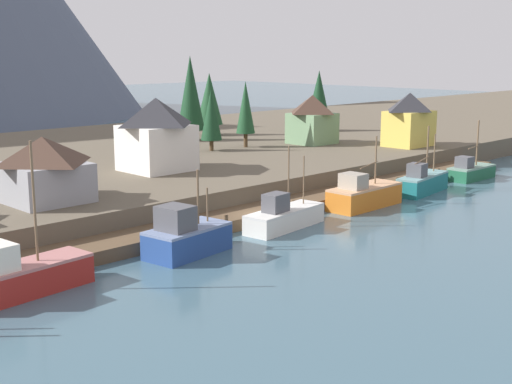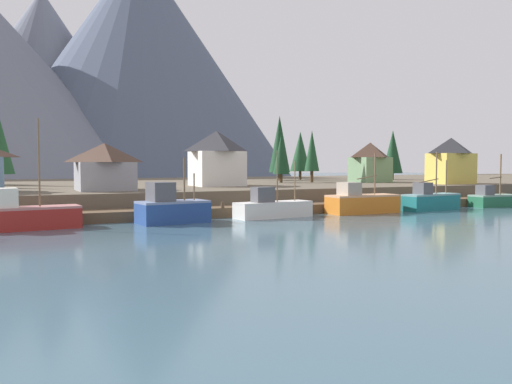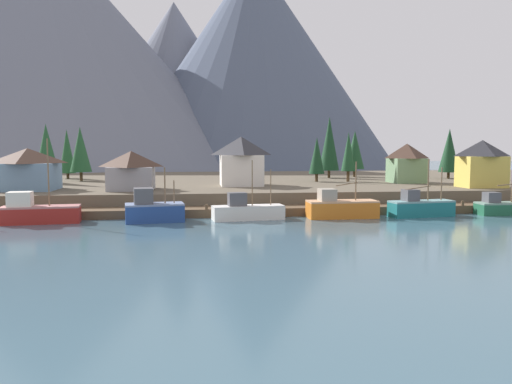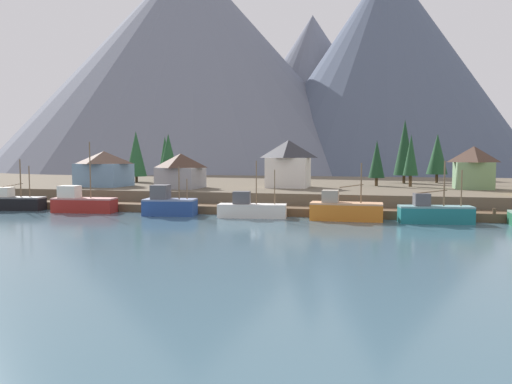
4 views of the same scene
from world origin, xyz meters
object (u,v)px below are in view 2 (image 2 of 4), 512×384
at_px(fishing_boat_orange, 361,202).
at_px(house_green, 370,162).
at_px(conifer_near_right, 312,151).
at_px(conifer_mid_right, 280,144).
at_px(fishing_boat_white, 272,208).
at_px(house_white, 217,158).
at_px(fishing_boat_red, 24,215).
at_px(fishing_boat_green, 493,199).
at_px(conifer_far_left, 281,155).
at_px(house_grey, 105,166).
at_px(conifer_centre, 393,152).
at_px(fishing_boat_blue, 171,208).
at_px(conifer_near_left, 300,151).
at_px(fishing_boat_teal, 430,200).
at_px(house_yellow, 451,160).
at_px(conifer_back_right, 0,146).

height_order(fishing_boat_orange, house_green, house_green).
relative_size(conifer_near_right, conifer_mid_right, 0.73).
relative_size(fishing_boat_white, house_white, 1.15).
xyz_separation_m(house_white, house_green, (27.29, 2.82, -0.52)).
height_order(house_green, conifer_mid_right, conifer_mid_right).
height_order(fishing_boat_red, fishing_boat_green, fishing_boat_red).
distance_m(house_white, conifer_far_left, 15.01).
relative_size(house_grey, conifer_centre, 0.74).
relative_size(fishing_boat_blue, conifer_mid_right, 0.59).
bearing_deg(conifer_near_left, conifer_centre, -25.86).
bearing_deg(fishing_boat_orange, conifer_near_left, 68.85).
height_order(fishing_boat_teal, house_white, house_white).
bearing_deg(fishing_boat_blue, fishing_boat_teal, -7.28).
bearing_deg(conifer_far_left, fishing_boat_blue, -134.00).
relative_size(fishing_boat_green, conifer_centre, 0.74).
relative_size(fishing_boat_white, house_grey, 1.26).
bearing_deg(fishing_boat_orange, house_yellow, 23.52).
bearing_deg(fishing_boat_orange, conifer_mid_right, 76.03).
distance_m(conifer_near_right, conifer_back_right, 45.48).
bearing_deg(fishing_boat_red, conifer_mid_right, 34.08).
relative_size(fishing_boat_orange, conifer_centre, 0.90).
height_order(fishing_boat_red, house_white, house_white).
bearing_deg(conifer_mid_right, house_white, -137.54).
bearing_deg(house_grey, conifer_mid_right, 33.61).
distance_m(fishing_boat_orange, conifer_mid_right, 36.79).
xyz_separation_m(fishing_boat_red, conifer_far_left, (37.47, 25.63, 5.61)).
bearing_deg(fishing_boat_white, fishing_boat_green, -6.35).
relative_size(fishing_boat_orange, conifer_mid_right, 0.72).
xyz_separation_m(fishing_boat_red, fishing_boat_blue, (12.42, -0.30, 0.10)).
bearing_deg(fishing_boat_white, fishing_boat_orange, -6.17).
distance_m(fishing_boat_red, conifer_back_right, 33.30).
bearing_deg(house_white, conifer_mid_right, 42.46).
height_order(house_grey, conifer_centre, conifer_centre).
height_order(fishing_boat_blue, fishing_boat_teal, fishing_boat_teal).
bearing_deg(fishing_boat_blue, fishing_boat_white, -6.30).
bearing_deg(conifer_near_left, house_grey, -147.39).
bearing_deg(house_green, conifer_near_right, 157.81).
height_order(fishing_boat_orange, conifer_centre, conifer_centre).
height_order(fishing_boat_orange, fishing_boat_green, fishing_boat_green).
bearing_deg(fishing_boat_orange, house_white, 117.27).
bearing_deg(conifer_near_right, conifer_back_right, 170.55).
bearing_deg(house_green, house_white, -174.10).
height_order(fishing_boat_teal, house_green, house_green).
height_order(house_grey, house_white, house_white).
xyz_separation_m(fishing_boat_green, conifer_back_right, (-56.90, 32.14, 6.93)).
xyz_separation_m(fishing_boat_blue, conifer_centre, (51.02, 30.98, 6.30)).
distance_m(fishing_boat_green, house_white, 36.08).
relative_size(fishing_boat_orange, conifer_near_left, 0.92).
xyz_separation_m(fishing_boat_green, house_grey, (-46.17, 12.50, 4.25)).
distance_m(house_grey, conifer_far_left, 31.57).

